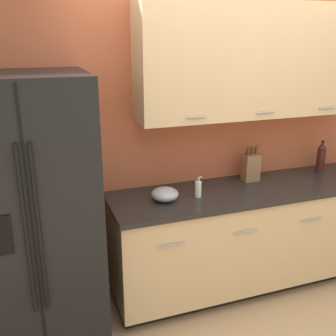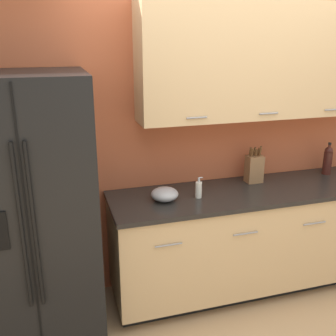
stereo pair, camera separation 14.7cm
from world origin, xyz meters
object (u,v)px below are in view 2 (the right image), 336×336
object	(u,v)px
knife_block	(254,168)
mixing_bowl	(165,194)
refrigerator	(32,215)
wine_bottle	(328,160)
soap_dispenser	(199,189)

from	to	relation	value
knife_block	mixing_bowl	bearing A→B (deg)	-168.47
refrigerator	wine_bottle	distance (m)	2.55
mixing_bowl	refrigerator	bearing A→B (deg)	-176.40
refrigerator	soap_dispenser	xyz separation A→B (m)	(1.22, 0.04, 0.03)
soap_dispenser	mixing_bowl	world-z (taller)	soap_dispenser
soap_dispenser	refrigerator	bearing A→B (deg)	-178.08
knife_block	wine_bottle	xyz separation A→B (m)	(0.74, -0.00, 0.01)
knife_block	mixing_bowl	size ratio (longest dim) A/B	1.54
refrigerator	soap_dispenser	distance (m)	1.23
knife_block	wine_bottle	bearing A→B (deg)	-0.15
wine_bottle	mixing_bowl	bearing A→B (deg)	-173.85
refrigerator	wine_bottle	bearing A→B (deg)	5.19
wine_bottle	soap_dispenser	distance (m)	1.33
wine_bottle	soap_dispenser	world-z (taller)	wine_bottle
knife_block	soap_dispenser	xyz separation A→B (m)	(-0.58, -0.19, -0.06)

